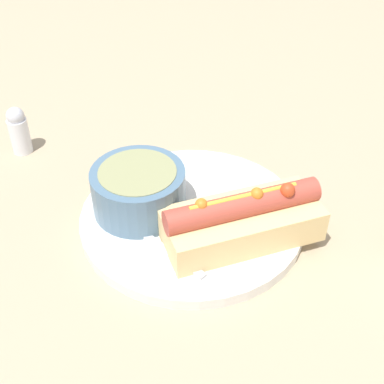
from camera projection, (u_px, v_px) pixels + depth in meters
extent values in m
plane|color=tan|center=(192.00, 223.00, 0.63)|extent=(4.00, 4.00, 0.00)
cylinder|color=white|center=(192.00, 218.00, 0.62)|extent=(0.26, 0.26, 0.01)
cube|color=#E5C17F|center=(242.00, 224.00, 0.58)|extent=(0.18, 0.12, 0.04)
cylinder|color=#B24738|center=(243.00, 206.00, 0.56)|extent=(0.17, 0.08, 0.03)
sphere|color=#C63F1E|center=(288.00, 190.00, 0.56)|extent=(0.02, 0.02, 0.02)
sphere|color=orange|center=(257.00, 194.00, 0.56)|extent=(0.01, 0.01, 0.01)
sphere|color=orange|center=(201.00, 205.00, 0.54)|extent=(0.01, 0.01, 0.01)
cylinder|color=gold|center=(244.00, 196.00, 0.55)|extent=(0.12, 0.04, 0.01)
cylinder|color=slate|center=(139.00, 190.00, 0.61)|extent=(0.11, 0.11, 0.05)
cylinder|color=#8C8E60|center=(138.00, 176.00, 0.60)|extent=(0.09, 0.09, 0.01)
cube|color=#B7B7BC|center=(161.00, 247.00, 0.57)|extent=(0.03, 0.13, 0.00)
ellipsoid|color=#B7B7BC|center=(110.00, 209.00, 0.62)|extent=(0.04, 0.05, 0.01)
cylinder|color=silver|center=(20.00, 136.00, 0.73)|extent=(0.03, 0.03, 0.05)
sphere|color=silver|center=(15.00, 116.00, 0.71)|extent=(0.02, 0.02, 0.02)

